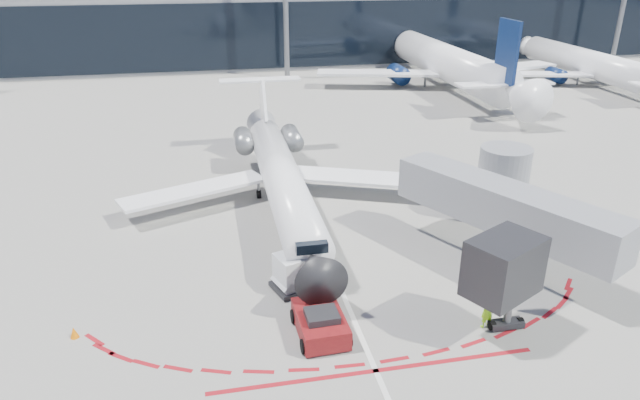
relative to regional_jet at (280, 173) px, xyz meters
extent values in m
plane|color=slate|center=(1.55, -6.27, -2.23)|extent=(260.00, 260.00, 0.00)
cube|color=silver|center=(1.55, -4.27, -2.22)|extent=(0.25, 40.00, 0.01)
cube|color=maroon|center=(1.55, -17.77, -2.22)|extent=(14.00, 0.25, 0.01)
cube|color=#989A9D|center=(1.55, 58.73, 2.77)|extent=(150.00, 24.00, 10.00)
cube|color=black|center=(1.55, 46.68, 2.77)|extent=(150.00, 0.20, 9.00)
cube|color=gray|center=(10.55, -10.77, 1.37)|extent=(8.22, 12.61, 2.30)
cube|color=black|center=(7.49, -16.51, 1.37)|extent=(3.86, 3.44, 2.60)
cylinder|color=slate|center=(8.29, -16.11, -1.03)|extent=(0.36, 0.36, 2.40)
cube|color=black|center=(8.29, -16.11, -2.01)|extent=(1.60, 0.60, 0.30)
cylinder|color=gray|center=(13.60, -5.03, 0.17)|extent=(3.20, 3.20, 4.80)
cylinder|color=black|center=(13.60, -5.03, -1.98)|extent=(4.00, 4.00, 0.50)
cylinder|color=white|center=(0.00, -1.10, -0.03)|extent=(2.52, 20.57, 2.52)
cone|color=black|center=(0.00, -12.69, -0.03)|extent=(2.52, 2.62, 2.52)
cone|color=white|center=(0.00, 10.87, -0.03)|extent=(2.52, 3.37, 2.52)
cube|color=black|center=(0.00, -11.20, 0.48)|extent=(1.59, 1.31, 0.51)
cube|color=white|center=(-5.80, 0.31, -0.87)|extent=(10.02, 5.94, 0.29)
cube|color=white|center=(5.80, 0.31, -0.87)|extent=(10.02, 5.94, 0.29)
cube|color=white|center=(0.00, 9.94, 2.21)|extent=(0.23, 4.39, 4.47)
cube|color=white|center=(0.00, 11.90, 3.90)|extent=(6.73, 1.50, 0.15)
cylinder|color=slate|center=(-1.92, 7.13, 0.20)|extent=(1.40, 3.18, 1.40)
cylinder|color=slate|center=(1.92, 7.13, 0.20)|extent=(1.40, 3.18, 1.40)
cylinder|color=black|center=(0.00, -9.70, -1.97)|extent=(0.21, 0.52, 0.52)
cylinder|color=black|center=(-1.40, 1.24, -1.93)|extent=(0.28, 0.60, 0.60)
cylinder|color=black|center=(1.40, 1.24, -1.93)|extent=(0.28, 0.60, 0.60)
cylinder|color=slate|center=(0.00, -9.70, -1.71)|extent=(0.17, 0.17, 1.03)
cube|color=#5C0D10|center=(-0.23, -14.85, -1.66)|extent=(2.19, 3.38, 0.93)
cube|color=black|center=(-0.21, -15.15, -1.04)|extent=(1.49, 1.29, 0.36)
cylinder|color=slate|center=(-0.31, -12.57, -1.87)|extent=(0.20, 2.69, 0.10)
cylinder|color=black|center=(-1.16, -16.02, -1.90)|extent=(0.31, 0.67, 0.66)
cylinder|color=black|center=(0.80, -15.94, -1.90)|extent=(0.31, 0.67, 0.66)
cylinder|color=black|center=(-1.25, -13.75, -1.90)|extent=(0.31, 0.67, 0.66)
cylinder|color=black|center=(0.71, -13.67, -1.90)|extent=(0.31, 0.67, 0.66)
imported|color=#A4FF1A|center=(7.40, -15.82, -1.30)|extent=(0.77, 0.61, 1.85)
cube|color=black|center=(-0.81, -10.90, -2.04)|extent=(2.57, 2.38, 0.23)
cube|color=silver|center=(-0.81, -10.90, -1.10)|extent=(2.10, 2.04, 1.67)
cylinder|color=black|center=(-1.37, -11.82, -2.12)|extent=(0.17, 0.23, 0.21)
cylinder|color=black|center=(0.21, -11.26, -2.12)|extent=(0.17, 0.23, 0.21)
cylinder|color=black|center=(-1.82, -10.54, -2.12)|extent=(0.17, 0.23, 0.21)
cylinder|color=black|center=(-0.25, -9.98, -2.12)|extent=(0.17, 0.23, 0.21)
cone|color=orange|center=(-11.17, -12.94, -1.96)|extent=(0.39, 0.39, 0.54)
camera|label=1|loc=(-4.44, -35.80, 13.82)|focal=32.00mm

